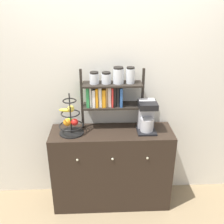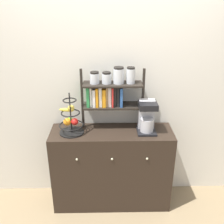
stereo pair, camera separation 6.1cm
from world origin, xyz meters
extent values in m
plane|color=#847051|center=(0.00, 0.00, 0.00)|extent=(12.00, 12.00, 0.00)
cube|color=silver|center=(0.00, 0.44, 1.30)|extent=(7.00, 0.05, 2.60)
cube|color=black|center=(0.00, 0.20, 0.45)|extent=(1.26, 0.40, 0.90)
sphere|color=#B2AD8C|center=(-0.35, -0.01, 0.70)|extent=(0.02, 0.02, 0.02)
sphere|color=#B2AD8C|center=(0.00, -0.01, 0.70)|extent=(0.02, 0.02, 0.02)
sphere|color=#B2AD8C|center=(0.35, -0.01, 0.70)|extent=(0.02, 0.02, 0.02)
cube|color=black|center=(0.35, 0.19, 0.91)|extent=(0.19, 0.22, 0.02)
cube|color=#B7B7BC|center=(0.35, 0.25, 1.07)|extent=(0.16, 0.09, 0.31)
cylinder|color=#B7B7BC|center=(0.35, 0.17, 0.99)|extent=(0.13, 0.13, 0.14)
cube|color=black|center=(0.35, 0.18, 1.20)|extent=(0.18, 0.18, 0.06)
cylinder|color=black|center=(-0.41, 0.18, 0.91)|extent=(0.25, 0.25, 0.01)
cylinder|color=black|center=(-0.41, 0.18, 1.12)|extent=(0.01, 0.01, 0.42)
torus|color=black|center=(-0.41, 0.18, 0.99)|extent=(0.25, 0.25, 0.01)
torus|color=black|center=(-0.41, 0.18, 1.12)|extent=(0.19, 0.19, 0.01)
torus|color=black|center=(-0.41, 0.18, 1.25)|extent=(0.14, 0.14, 0.01)
sphere|color=red|center=(-0.37, 0.19, 1.02)|extent=(0.07, 0.07, 0.07)
sphere|color=#6BAD33|center=(-0.42, 0.21, 1.02)|extent=(0.07, 0.07, 0.07)
sphere|color=orange|center=(-0.45, 0.18, 1.02)|extent=(0.08, 0.08, 0.08)
ellipsoid|color=yellow|center=(-0.45, 0.21, 1.14)|extent=(0.15, 0.06, 0.04)
sphere|color=gold|center=(-0.40, 0.22, 1.16)|extent=(0.07, 0.07, 0.07)
cube|color=black|center=(-0.30, 0.32, 1.22)|extent=(0.02, 0.02, 0.63)
cube|color=black|center=(0.32, 0.32, 1.22)|extent=(0.02, 0.02, 0.63)
cube|color=black|center=(0.01, 0.32, 1.14)|extent=(0.59, 0.20, 0.02)
cube|color=black|center=(0.01, 0.32, 1.37)|extent=(0.59, 0.20, 0.02)
cube|color=#2D8C47|center=(-0.24, 0.32, 1.25)|extent=(0.03, 0.15, 0.20)
cube|color=white|center=(-0.21, 0.32, 1.25)|extent=(0.02, 0.12, 0.20)
cube|color=white|center=(-0.18, 0.32, 1.24)|extent=(0.03, 0.16, 0.18)
cube|color=orange|center=(-0.15, 0.32, 1.25)|extent=(0.03, 0.16, 0.20)
cube|color=white|center=(-0.11, 0.32, 1.25)|extent=(0.03, 0.14, 0.20)
cube|color=orange|center=(-0.07, 0.32, 1.24)|extent=(0.03, 0.16, 0.19)
cube|color=tan|center=(-0.05, 0.32, 1.25)|extent=(0.02, 0.13, 0.20)
cube|color=white|center=(-0.02, 0.32, 1.25)|extent=(0.03, 0.12, 0.20)
cube|color=red|center=(0.01, 0.32, 1.25)|extent=(0.02, 0.16, 0.20)
cube|color=black|center=(0.04, 0.32, 1.25)|extent=(0.03, 0.12, 0.20)
cube|color=black|center=(0.07, 0.32, 1.25)|extent=(0.03, 0.12, 0.20)
cube|color=#2D599E|center=(0.10, 0.32, 1.25)|extent=(0.03, 0.16, 0.20)
cylinder|color=silver|center=(-0.17, 0.32, 1.43)|extent=(0.09, 0.09, 0.10)
cylinder|color=black|center=(-0.17, 0.32, 1.49)|extent=(0.08, 0.08, 0.02)
cylinder|color=silver|center=(-0.05, 0.32, 1.43)|extent=(0.09, 0.09, 0.10)
cylinder|color=black|center=(-0.05, 0.32, 1.49)|extent=(0.09, 0.09, 0.02)
cylinder|color=silver|center=(0.07, 0.32, 1.46)|extent=(0.11, 0.11, 0.15)
cylinder|color=black|center=(0.07, 0.32, 1.54)|extent=(0.10, 0.10, 0.02)
cylinder|color=silver|center=(0.19, 0.32, 1.45)|extent=(0.09, 0.09, 0.15)
cylinder|color=black|center=(0.19, 0.32, 1.54)|extent=(0.08, 0.08, 0.02)
camera|label=1|loc=(-0.10, -2.17, 2.18)|focal=42.00mm
camera|label=2|loc=(-0.04, -2.17, 2.18)|focal=42.00mm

